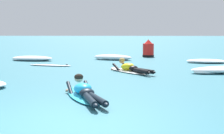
{
  "coord_description": "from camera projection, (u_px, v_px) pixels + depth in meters",
  "views": [
    {
      "loc": [
        1.25,
        -5.39,
        1.58
      ],
      "look_at": [
        0.91,
        4.68,
        0.44
      ],
      "focal_mm": 54.08,
      "sensor_mm": 36.0,
      "label": 1
    }
  ],
  "objects": [
    {
      "name": "surfer_near",
      "position": [
        84.0,
        92.0,
        7.71
      ],
      "size": [
        1.32,
        2.63,
        0.54
      ],
      "color": "#2DB2D1",
      "rests_on": "ground"
    },
    {
      "name": "whitewater_mid_right",
      "position": [
        32.0,
        58.0,
        16.74
      ],
      "size": [
        2.19,
        1.17,
        0.24
      ],
      "color": "white",
      "rests_on": "ground"
    },
    {
      "name": "drifting_surfboard",
      "position": [
        50.0,
        65.0,
        14.45
      ],
      "size": [
        1.97,
        0.93,
        0.16
      ],
      "color": "silver",
      "rests_on": "ground"
    },
    {
      "name": "whitewater_front",
      "position": [
        113.0,
        57.0,
        17.13
      ],
      "size": [
        2.15,
        1.33,
        0.28
      ],
      "color": "white",
      "rests_on": "ground"
    },
    {
      "name": "surfer_far",
      "position": [
        130.0,
        69.0,
        12.28
      ],
      "size": [
        1.76,
        2.38,
        0.54
      ],
      "color": "white",
      "rests_on": "ground"
    },
    {
      "name": "channel_marker_buoy",
      "position": [
        148.0,
        50.0,
        18.98
      ],
      "size": [
        0.65,
        0.65,
        0.99
      ],
      "color": "red",
      "rests_on": "ground"
    },
    {
      "name": "whitewater_back",
      "position": [
        207.0,
        61.0,
        15.63
      ],
      "size": [
        1.95,
        1.13,
        0.18
      ],
      "color": "white",
      "rests_on": "ground"
    },
    {
      "name": "ground_plane",
      "position": [
        96.0,
        63.0,
        15.5
      ],
      "size": [
        120.0,
        120.0,
        0.0
      ],
      "primitive_type": "plane",
      "color": "#2D6B7A"
    }
  ]
}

